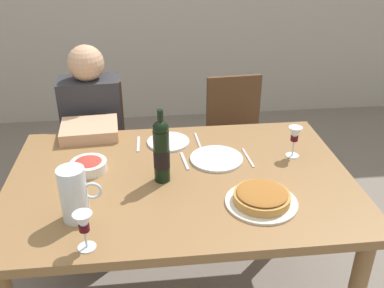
% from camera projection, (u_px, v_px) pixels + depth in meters
% --- Properties ---
extents(dining_table, '(1.50, 1.00, 0.76)m').
position_uv_depth(dining_table, '(181.00, 194.00, 1.93)').
color(dining_table, olive).
rests_on(dining_table, ground).
extents(wine_bottle, '(0.07, 0.07, 0.33)m').
position_uv_depth(wine_bottle, '(161.00, 151.00, 1.80)').
color(wine_bottle, black).
rests_on(wine_bottle, dining_table).
extents(water_pitcher, '(0.16, 0.10, 0.21)m').
position_uv_depth(water_pitcher, '(74.00, 197.00, 1.58)').
color(water_pitcher, silver).
rests_on(water_pitcher, dining_table).
extents(baked_tart, '(0.29, 0.29, 0.06)m').
position_uv_depth(baked_tart, '(262.00, 198.00, 1.69)').
color(baked_tart, silver).
rests_on(baked_tart, dining_table).
extents(salad_bowl, '(0.16, 0.16, 0.06)m').
position_uv_depth(salad_bowl, '(89.00, 165.00, 1.92)').
color(salad_bowl, white).
rests_on(salad_bowl, dining_table).
extents(wine_glass_left_diner, '(0.06, 0.06, 0.15)m').
position_uv_depth(wine_glass_left_diner, '(295.00, 136.00, 2.00)').
color(wine_glass_left_diner, silver).
rests_on(wine_glass_left_diner, dining_table).
extents(wine_glass_right_diner, '(0.07, 0.07, 0.14)m').
position_uv_depth(wine_glass_right_diner, '(84.00, 224.00, 1.43)').
color(wine_glass_right_diner, silver).
rests_on(wine_glass_right_diner, dining_table).
extents(dinner_plate_left_setting, '(0.25, 0.25, 0.01)m').
position_uv_depth(dinner_plate_left_setting, '(216.00, 159.00, 2.01)').
color(dinner_plate_left_setting, silver).
rests_on(dinner_plate_left_setting, dining_table).
extents(dinner_plate_right_setting, '(0.21, 0.21, 0.01)m').
position_uv_depth(dinner_plate_right_setting, '(168.00, 142.00, 2.16)').
color(dinner_plate_right_setting, silver).
rests_on(dinner_plate_right_setting, dining_table).
extents(fork_left_setting, '(0.03, 0.16, 0.00)m').
position_uv_depth(fork_left_setting, '(185.00, 161.00, 2.00)').
color(fork_left_setting, silver).
rests_on(fork_left_setting, dining_table).
extents(knife_left_setting, '(0.02, 0.18, 0.00)m').
position_uv_depth(knife_left_setting, '(248.00, 158.00, 2.03)').
color(knife_left_setting, silver).
rests_on(knife_left_setting, dining_table).
extents(knife_right_setting, '(0.02, 0.18, 0.00)m').
position_uv_depth(knife_right_setting, '(198.00, 141.00, 2.18)').
color(knife_right_setting, silver).
rests_on(knife_right_setting, dining_table).
extents(spoon_right_setting, '(0.02, 0.16, 0.00)m').
position_uv_depth(spoon_right_setting, '(138.00, 144.00, 2.15)').
color(spoon_right_setting, silver).
rests_on(spoon_right_setting, dining_table).
extents(chair_left, '(0.43, 0.43, 0.87)m').
position_uv_depth(chair_left, '(97.00, 144.00, 2.72)').
color(chair_left, brown).
rests_on(chair_left, ground).
extents(diner_left, '(0.35, 0.52, 1.16)m').
position_uv_depth(diner_left, '(94.00, 145.00, 2.46)').
color(diner_left, '#2D2D33').
rests_on(diner_left, ground).
extents(chair_right, '(0.43, 0.43, 0.87)m').
position_uv_depth(chair_right, '(236.00, 135.00, 2.83)').
color(chair_right, brown).
rests_on(chair_right, ground).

